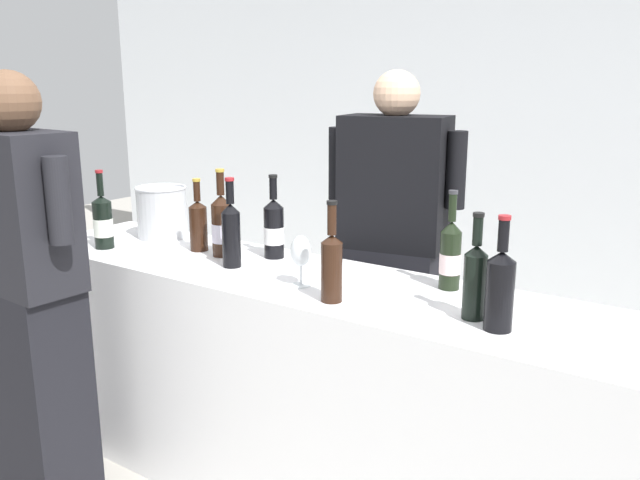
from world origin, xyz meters
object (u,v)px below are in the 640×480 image
Objects in this scene: wine_bottle_0 at (231,232)px; wine_bottle_2 at (500,287)px; wine_bottle_5 at (332,264)px; wine_bottle_3 at (450,255)px; wine_bottle_8 at (475,278)px; ice_bucket at (162,212)px; person_guest at (31,305)px; wine_bottle_6 at (274,228)px; wine_bottle_1 at (198,224)px; wine_glass at (301,253)px; person_server at (392,271)px; wine_bottle_4 at (222,225)px; wine_bottle_7 at (103,222)px.

wine_bottle_0 is 1.09m from wine_bottle_2.
wine_bottle_0 is 1.04× the size of wine_bottle_5.
wine_bottle_8 is at bearing -52.36° from wine_bottle_3.
wine_bottle_5 reaches higher than ice_bucket.
ice_bucket is 0.78m from person_guest.
wine_bottle_6 is at bearing 165.62° from wine_bottle_2.
ice_bucket is at bearing 164.45° from wine_bottle_5.
wine_bottle_1 is at bearing 172.77° from wine_bottle_2.
wine_glass is 0.68m from person_server.
wine_bottle_5 is at bearing -33.33° from wine_bottle_6.
wine_glass is (0.50, -0.15, -0.01)m from wine_bottle_4.
wine_glass is 1.03m from person_guest.
wine_bottle_6 is 0.21× the size of person_server.
wine_bottle_4 reaches higher than wine_bottle_3.
wine_bottle_4 is 1.08× the size of wine_bottle_5.
wine_bottle_1 is at bearing 166.51° from wine_glass.
wine_bottle_3 is at bearing 5.68° from wine_bottle_1.
wine_glass is at bearing 178.57° from wine_bottle_2.
person_server reaches higher than wine_bottle_3.
wine_bottle_3 is 1.47× the size of ice_bucket.
wine_glass is at bearing -38.18° from wine_bottle_6.
wine_bottle_7 reaches higher than wine_glass.
wine_bottle_4 is at bearing 163.94° from wine_glass.
wine_bottle_6 reaches higher than ice_bucket.
wine_bottle_7 is at bearing -172.03° from wine_bottle_0.
wine_bottle_0 is 1.48× the size of ice_bucket.
ice_bucket is at bearing 162.07° from wine_bottle_0.
wine_bottle_2 is 1.74m from wine_bottle_7.
person_server reaches higher than wine_bottle_8.
wine_bottle_4 is at bearing -136.24° from person_server.
wine_bottle_1 is 0.73m from person_guest.
wine_bottle_2 is 1.87× the size of wine_glass.
ice_bucket is (-0.31, 0.08, 0.00)m from wine_bottle_1.
wine_bottle_8 is at bearing -7.49° from ice_bucket.
ice_bucket is (0.06, 0.28, 0.00)m from wine_bottle_7.
wine_bottle_7 is 1.44× the size of ice_bucket.
wine_bottle_7 is at bearing 107.75° from person_guest.
person_server is at bearing 138.09° from wine_bottle_3.
wine_bottle_4 is at bearing -151.86° from wine_bottle_6.
wine_bottle_1 is at bearing 158.95° from wine_bottle_0.
wine_bottle_6 is at bearing 15.33° from wine_bottle_1.
wine_bottle_1 is at bearing 174.41° from wine_bottle_8.
wine_bottle_7 is 0.29m from ice_bucket.
person_guest is (-0.87, -0.50, -0.22)m from wine_glass.
wine_bottle_0 reaches higher than wine_bottle_1.
person_guest reaches higher than wine_bottle_0.
wine_bottle_1 is 0.19× the size of person_guest.
wine_glass is at bearing -149.29° from wine_bottle_3.
wine_bottle_0 is 0.56m from wine_bottle_5.
wine_bottle_7 is 0.53m from person_guest.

